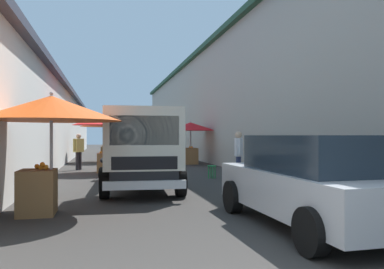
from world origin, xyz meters
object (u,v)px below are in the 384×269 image
object	(u,v)px
vendor_by_crates	(79,149)
vendor_in_shade	(238,152)
hatchback_car	(314,180)
plastic_stool	(212,169)
delivery_truck	(142,152)
fruit_stall_far_left	(190,131)
parked_scooter	(108,165)
fruit_stall_mid_lane	(106,126)
fruit_stall_near_left	(107,127)
fruit_stall_far_right	(50,117)

from	to	relation	value
vendor_by_crates	vendor_in_shade	xyz separation A→B (m)	(-5.01, -5.24, 0.04)
hatchback_car	plastic_stool	xyz separation A→B (m)	(6.85, -0.28, -0.41)
delivery_truck	vendor_in_shade	world-z (taller)	delivery_truck
fruit_stall_far_left	parked_scooter	size ratio (longest dim) A/B	1.59
delivery_truck	plastic_stool	distance (m)	3.83
fruit_stall_mid_lane	hatchback_car	size ratio (longest dim) A/B	0.64
hatchback_car	vendor_in_shade	bearing A→B (deg)	-8.90
delivery_truck	hatchback_car	bearing A→B (deg)	-150.67
fruit_stall_near_left	vendor_in_shade	bearing A→B (deg)	-156.97
fruit_stall_mid_lane	vendor_by_crates	distance (m)	2.02
hatchback_car	vendor_in_shade	xyz separation A→B (m)	(6.09, -0.95, 0.16)
plastic_stool	hatchback_car	bearing A→B (deg)	177.62
fruit_stall_mid_lane	vendor_by_crates	xyz separation A→B (m)	(1.40, 1.10, -0.95)
fruit_stall_mid_lane	plastic_stool	xyz separation A→B (m)	(-2.86, -3.47, -1.49)
fruit_stall_far_left	vendor_in_shade	world-z (taller)	fruit_stall_far_left
fruit_stall_near_left	plastic_stool	world-z (taller)	fruit_stall_near_left
fruit_stall_far_left	fruit_stall_near_left	bearing A→B (deg)	61.72
parked_scooter	fruit_stall_mid_lane	bearing A→B (deg)	1.89
fruit_stall_near_left	parked_scooter	bearing A→B (deg)	179.80
parked_scooter	plastic_stool	size ratio (longest dim) A/B	3.79
vendor_in_shade	parked_scooter	size ratio (longest dim) A/B	0.96
delivery_truck	fruit_stall_far_left	bearing A→B (deg)	-19.81
vendor_by_crates	fruit_stall_far_right	bearing A→B (deg)	-179.50
parked_scooter	vendor_by_crates	bearing A→B (deg)	18.53
fruit_stall_near_left	plastic_stool	xyz separation A→B (m)	(-8.77, -3.38, -1.57)
fruit_stall_mid_lane	fruit_stall_far_left	size ratio (longest dim) A/B	0.96
hatchback_car	vendor_by_crates	distance (m)	11.90
fruit_stall_near_left	hatchback_car	bearing A→B (deg)	-168.79
vendor_in_shade	plastic_stool	size ratio (longest dim) A/B	3.62
hatchback_car	vendor_by_crates	xyz separation A→B (m)	(11.11, 4.29, 0.13)
fruit_stall_near_left	vendor_by_crates	distance (m)	4.78
fruit_stall_near_left	fruit_stall_far_left	xyz separation A→B (m)	(-2.22, -4.12, -0.23)
fruit_stall_far_right	parked_scooter	world-z (taller)	fruit_stall_far_right
fruit_stall_near_left	fruit_stall_far_right	bearing A→B (deg)	175.34
vendor_by_crates	plastic_stool	world-z (taller)	vendor_by_crates
fruit_stall_mid_lane	parked_scooter	distance (m)	2.48
hatchback_car	fruit_stall_near_left	bearing A→B (deg)	11.21
fruit_stall_mid_lane	hatchback_car	world-z (taller)	fruit_stall_mid_lane
hatchback_car	parked_scooter	world-z (taller)	hatchback_car
vendor_in_shade	parked_scooter	distance (m)	4.38
fruit_stall_far_right	delivery_truck	bearing A→B (deg)	-41.22
vendor_in_shade	vendor_by_crates	bearing A→B (deg)	46.27
fruit_stall_far_right	plastic_stool	bearing A→B (deg)	-42.57
fruit_stall_far_left	vendor_by_crates	xyz separation A→B (m)	(-2.29, 5.31, -0.80)
fruit_stall_mid_lane	plastic_stool	distance (m)	4.74
parked_scooter	plastic_stool	bearing A→B (deg)	-102.95
hatchback_car	vendor_by_crates	world-z (taller)	vendor_by_crates
parked_scooter	fruit_stall_far_left	bearing A→B (deg)	-35.74
fruit_stall_mid_lane	fruit_stall_far_right	world-z (taller)	fruit_stall_mid_lane
fruit_stall_far_left	parked_scooter	bearing A→B (deg)	144.26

